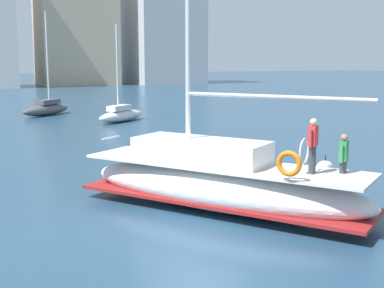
{
  "coord_description": "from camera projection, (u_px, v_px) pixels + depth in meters",
  "views": [
    {
      "loc": [
        -6.38,
        -12.94,
        4.59
      ],
      "look_at": [
        1.42,
        2.51,
        1.8
      ],
      "focal_mm": 47.82,
      "sensor_mm": 36.0,
      "label": 1
    }
  ],
  "objects": [
    {
      "name": "ground_plane",
      "position": [
        187.0,
        220.0,
        14.97
      ],
      "size": [
        400.0,
        400.0,
        0.0
      ],
      "primitive_type": "plane",
      "color": "navy"
    },
    {
      "name": "main_sailboat",
      "position": [
        219.0,
        181.0,
        15.94
      ],
      "size": [
        7.11,
        9.42,
        11.95
      ],
      "color": "silver",
      "rests_on": "ground"
    },
    {
      "name": "moored_sloop_far",
      "position": [
        47.0,
        108.0,
        44.23
      ],
      "size": [
        5.29,
        4.72,
        8.8
      ],
      "color": "#4C4C51",
      "rests_on": "ground"
    },
    {
      "name": "moored_catamaran",
      "position": [
        121.0,
        114.0,
        39.53
      ],
      "size": [
        5.15,
        4.26,
        7.36
      ],
      "color": "silver",
      "rests_on": "ground"
    },
    {
      "name": "mooring_buoy",
      "position": [
        325.0,
        170.0,
        20.87
      ],
      "size": [
        0.76,
        0.76,
        0.98
      ],
      "color": "silver",
      "rests_on": "ground"
    }
  ]
}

